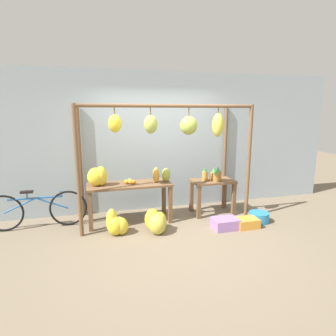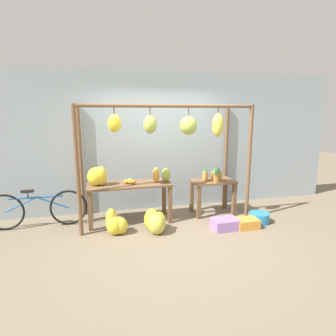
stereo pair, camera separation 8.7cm
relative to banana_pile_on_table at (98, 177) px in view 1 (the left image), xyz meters
The scene contains 15 objects.
ground_plane 1.73m from the banana_pile_on_table, 35.53° to the right, with size 20.00×20.00×0.00m, color #756651.
shop_wall_back 1.47m from the banana_pile_on_table, 29.75° to the left, with size 8.00×0.08×2.80m.
stall_awning 1.44m from the banana_pile_on_table, ahead, with size 3.09×1.15×2.14m.
display_table_main 0.62m from the banana_pile_on_table, ahead, with size 1.51×0.58×0.73m.
display_table_side 2.23m from the banana_pile_on_table, ahead, with size 0.83×0.51×0.69m.
banana_pile_on_table is the anchor object (origin of this frame).
orange_pile 0.57m from the banana_pile_on_table, ahead, with size 0.20×0.15×0.09m.
pineapple_cluster 2.19m from the banana_pile_on_table, ahead, with size 0.36×0.28×0.29m.
banana_pile_ground_left 0.90m from the banana_pile_on_table, 62.97° to the right, with size 0.43×0.35×0.44m.
banana_pile_ground_right 1.29m from the banana_pile_on_table, 31.40° to the right, with size 0.41×0.52×0.38m.
fruit_crate_white 2.38m from the banana_pile_on_table, 19.02° to the right, with size 0.44×0.33×0.18m.
blue_bucket 3.03m from the banana_pile_on_table, 12.22° to the right, with size 0.36×0.36×0.19m.
parked_bicycle 1.21m from the banana_pile_on_table, behind, with size 1.69×0.08×0.69m.
papaya_pile 1.13m from the banana_pile_on_table, ahead, with size 0.37×0.20×0.28m.
fruit_crate_purple 2.74m from the banana_pile_on_table, 17.19° to the right, with size 0.40×0.29×0.16m.
Camera 1 is at (-1.26, -4.07, 2.02)m, focal length 30.00 mm.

